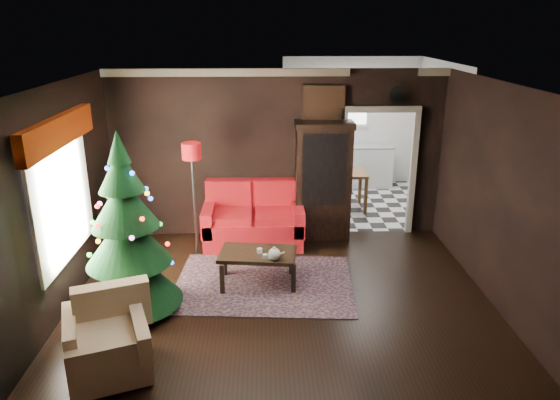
{
  "coord_description": "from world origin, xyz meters",
  "views": [
    {
      "loc": [
        -0.21,
        -5.89,
        3.49
      ],
      "look_at": [
        0.0,
        0.9,
        1.15
      ],
      "focal_mm": 33.22,
      "sensor_mm": 36.0,
      "label": 1
    }
  ],
  "objects_px": {
    "loveseat": "(253,215)",
    "coffee_table": "(258,268)",
    "teapot": "(274,254)",
    "wall_clock": "(398,95)",
    "floor_lamp": "(194,203)",
    "christmas_tree": "(127,233)",
    "armchair": "(106,336)",
    "curio_cabinet": "(323,184)",
    "kitchen_table": "(347,190)"
  },
  "relations": [
    {
      "from": "loveseat",
      "to": "coffee_table",
      "type": "distance_m",
      "value": 1.44
    },
    {
      "from": "coffee_table",
      "to": "teapot",
      "type": "relative_size",
      "value": 5.49
    },
    {
      "from": "coffee_table",
      "to": "wall_clock",
      "type": "bearing_deg",
      "value": 38.71
    },
    {
      "from": "wall_clock",
      "to": "floor_lamp",
      "type": "bearing_deg",
      "value": -167.87
    },
    {
      "from": "christmas_tree",
      "to": "armchair",
      "type": "relative_size",
      "value": 2.8
    },
    {
      "from": "wall_clock",
      "to": "coffee_table",
      "type": "bearing_deg",
      "value": -141.29
    },
    {
      "from": "curio_cabinet",
      "to": "christmas_tree",
      "type": "xyz_separation_m",
      "value": [
        -2.65,
        -2.26,
        0.1
      ]
    },
    {
      "from": "curio_cabinet",
      "to": "floor_lamp",
      "type": "bearing_deg",
      "value": -165.82
    },
    {
      "from": "floor_lamp",
      "to": "kitchen_table",
      "type": "bearing_deg",
      "value": 35.76
    },
    {
      "from": "floor_lamp",
      "to": "teapot",
      "type": "height_order",
      "value": "floor_lamp"
    },
    {
      "from": "coffee_table",
      "to": "floor_lamp",
      "type": "bearing_deg",
      "value": 131.65
    },
    {
      "from": "loveseat",
      "to": "teapot",
      "type": "bearing_deg",
      "value": -79.51
    },
    {
      "from": "teapot",
      "to": "wall_clock",
      "type": "distance_m",
      "value": 3.42
    },
    {
      "from": "floor_lamp",
      "to": "coffee_table",
      "type": "bearing_deg",
      "value": -48.35
    },
    {
      "from": "kitchen_table",
      "to": "curio_cabinet",
      "type": "bearing_deg",
      "value": -114.44
    },
    {
      "from": "curio_cabinet",
      "to": "wall_clock",
      "type": "relative_size",
      "value": 5.94
    },
    {
      "from": "armchair",
      "to": "wall_clock",
      "type": "height_order",
      "value": "wall_clock"
    },
    {
      "from": "curio_cabinet",
      "to": "floor_lamp",
      "type": "height_order",
      "value": "curio_cabinet"
    },
    {
      "from": "floor_lamp",
      "to": "armchair",
      "type": "bearing_deg",
      "value": -99.96
    },
    {
      "from": "wall_clock",
      "to": "curio_cabinet",
      "type": "bearing_deg",
      "value": -171.47
    },
    {
      "from": "floor_lamp",
      "to": "wall_clock",
      "type": "relative_size",
      "value": 5.93
    },
    {
      "from": "wall_clock",
      "to": "kitchen_table",
      "type": "bearing_deg",
      "value": 113.75
    },
    {
      "from": "loveseat",
      "to": "wall_clock",
      "type": "relative_size",
      "value": 5.31
    },
    {
      "from": "loveseat",
      "to": "christmas_tree",
      "type": "relative_size",
      "value": 0.71
    },
    {
      "from": "christmas_tree",
      "to": "coffee_table",
      "type": "height_order",
      "value": "christmas_tree"
    },
    {
      "from": "armchair",
      "to": "floor_lamp",
      "type": "bearing_deg",
      "value": 60.01
    },
    {
      "from": "loveseat",
      "to": "curio_cabinet",
      "type": "distance_m",
      "value": 1.25
    },
    {
      "from": "curio_cabinet",
      "to": "loveseat",
      "type": "bearing_deg",
      "value": -169.17
    },
    {
      "from": "curio_cabinet",
      "to": "teapot",
      "type": "bearing_deg",
      "value": -114.05
    },
    {
      "from": "christmas_tree",
      "to": "armchair",
      "type": "bearing_deg",
      "value": -87.57
    },
    {
      "from": "coffee_table",
      "to": "kitchen_table",
      "type": "bearing_deg",
      "value": 60.76
    },
    {
      "from": "loveseat",
      "to": "teapot",
      "type": "distance_m",
      "value": 1.7
    },
    {
      "from": "christmas_tree",
      "to": "wall_clock",
      "type": "height_order",
      "value": "wall_clock"
    },
    {
      "from": "floor_lamp",
      "to": "armchair",
      "type": "distance_m",
      "value": 3.12
    },
    {
      "from": "coffee_table",
      "to": "kitchen_table",
      "type": "xyz_separation_m",
      "value": [
        1.72,
        3.07,
        0.13
      ]
    },
    {
      "from": "floor_lamp",
      "to": "christmas_tree",
      "type": "relative_size",
      "value": 0.79
    },
    {
      "from": "curio_cabinet",
      "to": "armchair",
      "type": "bearing_deg",
      "value": -125.99
    },
    {
      "from": "curio_cabinet",
      "to": "floor_lamp",
      "type": "distance_m",
      "value": 2.13
    },
    {
      "from": "floor_lamp",
      "to": "wall_clock",
      "type": "xyz_separation_m",
      "value": [
        3.26,
        0.7,
        1.55
      ]
    },
    {
      "from": "floor_lamp",
      "to": "wall_clock",
      "type": "height_order",
      "value": "wall_clock"
    },
    {
      "from": "christmas_tree",
      "to": "teapot",
      "type": "relative_size",
      "value": 12.58
    },
    {
      "from": "teapot",
      "to": "loveseat",
      "type": "bearing_deg",
      "value": 100.49
    },
    {
      "from": "floor_lamp",
      "to": "christmas_tree",
      "type": "height_order",
      "value": "christmas_tree"
    },
    {
      "from": "armchair",
      "to": "christmas_tree",
      "type": "bearing_deg",
      "value": 72.4
    },
    {
      "from": "loveseat",
      "to": "coffee_table",
      "type": "bearing_deg",
      "value": -86.6
    },
    {
      "from": "curio_cabinet",
      "to": "coffee_table",
      "type": "xyz_separation_m",
      "value": [
        -1.07,
        -1.64,
        -0.7
      ]
    },
    {
      "from": "curio_cabinet",
      "to": "christmas_tree",
      "type": "height_order",
      "value": "christmas_tree"
    },
    {
      "from": "coffee_table",
      "to": "teapot",
      "type": "height_order",
      "value": "teapot"
    },
    {
      "from": "loveseat",
      "to": "floor_lamp",
      "type": "relative_size",
      "value": 0.9
    },
    {
      "from": "floor_lamp",
      "to": "wall_clock",
      "type": "distance_m",
      "value": 3.68
    }
  ]
}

